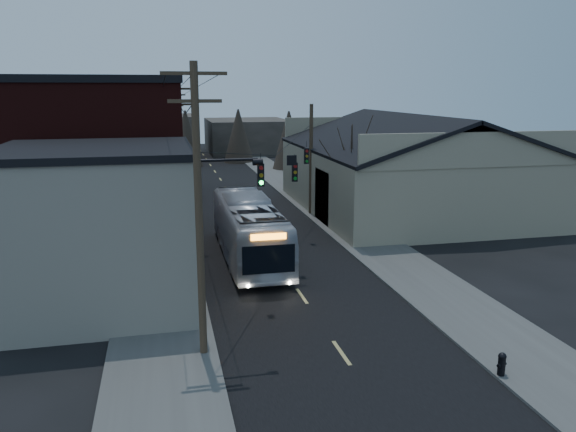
% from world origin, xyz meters
% --- Properties ---
extents(ground, '(160.00, 160.00, 0.00)m').
position_xyz_m(ground, '(0.00, 0.00, 0.00)').
color(ground, black).
rests_on(ground, ground).
extents(road_surface, '(9.00, 110.00, 0.02)m').
position_xyz_m(road_surface, '(0.00, 30.00, 0.01)').
color(road_surface, black).
rests_on(road_surface, ground).
extents(sidewalk_left, '(4.00, 110.00, 0.12)m').
position_xyz_m(sidewalk_left, '(-6.50, 30.00, 0.06)').
color(sidewalk_left, '#474744').
rests_on(sidewalk_left, ground).
extents(sidewalk_right, '(4.00, 110.00, 0.12)m').
position_xyz_m(sidewalk_right, '(6.50, 30.00, 0.06)').
color(sidewalk_right, '#474744').
rests_on(sidewalk_right, ground).
extents(building_clapboard, '(8.00, 8.00, 7.00)m').
position_xyz_m(building_clapboard, '(-9.00, 9.00, 3.50)').
color(building_clapboard, slate).
rests_on(building_clapboard, ground).
extents(building_brick, '(10.00, 12.00, 10.00)m').
position_xyz_m(building_brick, '(-10.00, 20.00, 5.00)').
color(building_brick, black).
rests_on(building_brick, ground).
extents(building_left_far, '(9.00, 14.00, 7.00)m').
position_xyz_m(building_left_far, '(-9.50, 36.00, 3.50)').
color(building_left_far, '#2D2A24').
rests_on(building_left_far, ground).
extents(warehouse, '(16.16, 20.60, 7.73)m').
position_xyz_m(warehouse, '(13.00, 25.00, 2.70)').
color(warehouse, gray).
rests_on(warehouse, ground).
extents(building_far_left, '(10.00, 12.00, 6.00)m').
position_xyz_m(building_far_left, '(-6.00, 65.00, 3.00)').
color(building_far_left, '#2D2A24').
rests_on(building_far_left, ground).
extents(building_far_right, '(12.00, 14.00, 5.00)m').
position_xyz_m(building_far_right, '(7.00, 70.00, 2.50)').
color(building_far_right, '#2D2A24').
rests_on(building_far_right, ground).
extents(bare_tree, '(0.40, 0.40, 7.20)m').
position_xyz_m(bare_tree, '(6.50, 20.00, 3.60)').
color(bare_tree, black).
rests_on(bare_tree, ground).
extents(utility_lines, '(11.24, 45.28, 10.50)m').
position_xyz_m(utility_lines, '(-3.11, 24.14, 4.95)').
color(utility_lines, '#382B1E').
rests_on(utility_lines, ground).
extents(bus, '(2.98, 12.46, 3.47)m').
position_xyz_m(bus, '(-1.46, 14.62, 1.73)').
color(bus, '#B6BAC3').
rests_on(bus, ground).
extents(parked_car, '(1.74, 4.40, 1.42)m').
position_xyz_m(parked_car, '(-4.30, 28.01, 0.71)').
color(parked_car, '#B3B6BC').
rests_on(parked_car, ground).
extents(fire_hydrant, '(0.40, 0.28, 0.81)m').
position_xyz_m(fire_hydrant, '(4.70, -0.96, 0.55)').
color(fire_hydrant, black).
rests_on(fire_hydrant, sidewalk_right).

